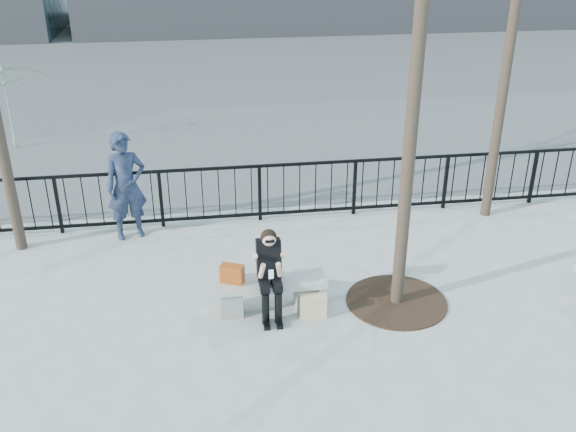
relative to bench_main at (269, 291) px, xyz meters
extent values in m
plane|color=gray|center=(0.00, 0.00, -0.30)|extent=(120.00, 120.00, 0.00)
cube|color=#474747|center=(0.00, 15.00, -0.30)|extent=(60.00, 23.00, 0.01)
cube|color=black|center=(0.00, 3.00, 0.78)|extent=(14.00, 0.05, 0.05)
cube|color=black|center=(0.00, 3.00, -0.18)|extent=(14.00, 0.05, 0.05)
cube|color=#2D2D30|center=(3.00, 21.96, 0.90)|extent=(18.00, 0.08, 2.40)
cylinder|color=black|center=(1.90, -0.10, 3.45)|extent=(0.18, 0.18, 7.50)
cylinder|color=black|center=(4.50, 2.60, 3.20)|extent=(0.18, 0.18, 7.00)
cylinder|color=black|center=(1.90, -0.10, -0.29)|extent=(1.50, 1.50, 0.02)
cube|color=slate|center=(-0.55, 0.00, -0.10)|extent=(0.32, 0.38, 0.40)
cube|color=slate|center=(0.55, 0.00, -0.10)|extent=(0.32, 0.38, 0.40)
cube|color=gray|center=(0.00, 0.00, 0.14)|extent=(1.65, 0.46, 0.09)
cube|color=#953C12|center=(-0.52, 0.02, 0.32)|extent=(0.36, 0.28, 0.27)
cube|color=beige|center=(0.60, -0.28, -0.12)|extent=(0.40, 0.20, 0.36)
imported|color=black|center=(-2.15, 2.68, 0.66)|extent=(0.81, 0.66, 1.93)
imported|color=gold|center=(-5.30, 7.90, 0.72)|extent=(2.34, 2.39, 2.03)
camera|label=1|loc=(-0.90, -7.84, 4.97)|focal=40.00mm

